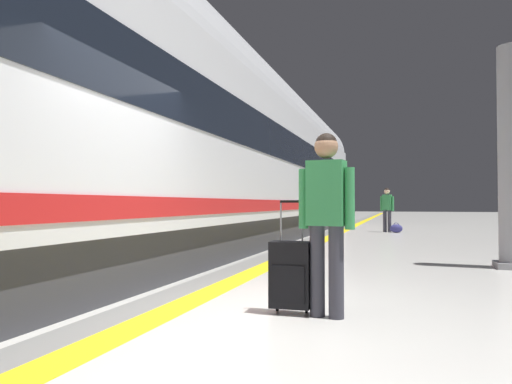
# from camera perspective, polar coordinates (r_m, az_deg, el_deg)

# --- Properties ---
(ground_plane) EXTENTS (120.00, 120.00, 0.00)m
(ground_plane) POSITION_cam_1_polar(r_m,az_deg,el_deg) (4.74, -1.81, -14.07)
(ground_plane) COLOR silver
(safety_line_strip) EXTENTS (0.36, 80.00, 0.01)m
(safety_line_strip) POSITION_cam_1_polar(r_m,az_deg,el_deg) (14.58, 8.54, -5.45)
(safety_line_strip) COLOR yellow
(safety_line_strip) RESTS_ON ground
(tactile_edge_band) EXTENTS (0.57, 80.00, 0.01)m
(tactile_edge_band) POSITION_cam_1_polar(r_m,az_deg,el_deg) (14.62, 7.36, -5.45)
(tactile_edge_band) COLOR slate
(tactile_edge_band) RESTS_ON ground
(high_speed_train) EXTENTS (2.94, 28.77, 4.97)m
(high_speed_train) POSITION_cam_1_polar(r_m,az_deg,el_deg) (11.90, -3.85, 5.66)
(high_speed_train) COLOR #38383D
(high_speed_train) RESTS_ON ground
(traveller_foreground) EXTENTS (0.52, 0.24, 1.69)m
(traveller_foreground) POSITION_cam_1_polar(r_m,az_deg,el_deg) (4.44, 8.40, -2.13)
(traveller_foreground) COLOR #383842
(traveller_foreground) RESTS_ON ground
(rolling_suitcase_foreground) EXTENTS (0.39, 0.24, 1.07)m
(rolling_suitcase_foreground) POSITION_cam_1_polar(r_m,az_deg,el_deg) (4.59, 4.12, -9.77)
(rolling_suitcase_foreground) COLOR black
(rolling_suitcase_foreground) RESTS_ON ground
(passenger_near) EXTENTS (0.49, 0.27, 1.61)m
(passenger_near) POSITION_cam_1_polar(r_m,az_deg,el_deg) (18.09, 15.36, -1.67)
(passenger_near) COLOR #383842
(passenger_near) RESTS_ON ground
(duffel_bag_near) EXTENTS (0.44, 0.26, 0.36)m
(duffel_bag_near) POSITION_cam_1_polar(r_m,az_deg,el_deg) (17.82, 16.38, -4.19)
(duffel_bag_near) COLOR navy
(duffel_bag_near) RESTS_ON ground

